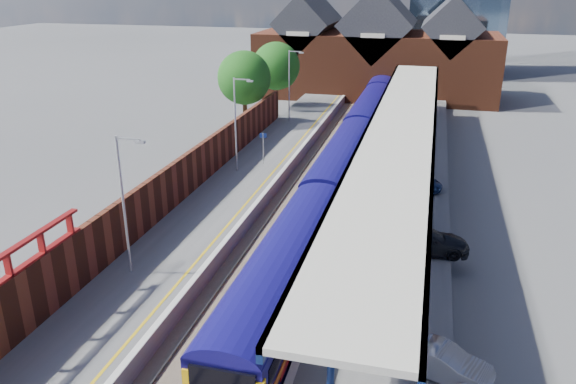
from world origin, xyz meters
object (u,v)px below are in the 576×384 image
parked_car_dark (423,240)px  lamp_post_c (237,119)px  lamp_post_b (125,198)px  lamp_post_d (291,81)px  platform_sign (263,143)px  train (358,134)px  parked_car_silver (441,361)px  parked_car_blue (413,182)px

parked_car_dark → lamp_post_c: bearing=47.0°
lamp_post_b → lamp_post_d: 32.00m
platform_sign → lamp_post_d: bearing=95.6°
lamp_post_d → platform_sign: 14.25m
platform_sign → parked_car_dark: size_ratio=0.52×
parked_car_dark → platform_sign: bearing=39.0°
lamp_post_c → train: bearing=47.5°
lamp_post_c → lamp_post_d: 16.00m
lamp_post_b → parked_car_silver: size_ratio=1.87×
train → parked_car_blue: (5.10, -9.43, -0.58)m
lamp_post_b → parked_car_dark: bearing=22.7°
parked_car_blue → parked_car_silver: bearing=-170.6°
platform_sign → lamp_post_c: bearing=-124.3°
train → parked_car_silver: bearing=-76.4°
train → lamp_post_b: lamp_post_b is taller
platform_sign → parked_car_silver: platform_sign is taller
parked_car_silver → lamp_post_d: bearing=39.8°
train → parked_car_blue: train is taller
lamp_post_d → parked_car_dark: size_ratio=1.45×
lamp_post_c → parked_car_dark: size_ratio=1.45×
lamp_post_c → parked_car_blue: size_ratio=1.79×
train → platform_sign: platform_sign is taller
lamp_post_b → platform_sign: size_ratio=2.80×
train → parked_car_dark: bearing=-72.2°
lamp_post_b → lamp_post_d: same height
parked_car_blue → train: bearing=32.3°
lamp_post_c → platform_sign: 3.34m
parked_car_dark → parked_car_silver: bearing=178.7°
platform_sign → parked_car_silver: bearing=-58.8°
lamp_post_c → parked_car_silver: size_ratio=1.87×
platform_sign → parked_car_dark: 17.50m
lamp_post_b → parked_car_blue: size_ratio=1.79×
parked_car_dark → parked_car_blue: size_ratio=1.23×
lamp_post_d → parked_car_blue: size_ratio=1.79×
lamp_post_c → lamp_post_d: (0.00, 16.00, 0.00)m
parked_car_silver → parked_car_dark: (-0.94, 10.00, 0.08)m
lamp_post_b → parked_car_blue: bearing=49.5°
lamp_post_c → lamp_post_d: size_ratio=1.00×
lamp_post_d → parked_car_blue: (12.96, -16.85, -3.45)m
parked_car_silver → parked_car_dark: size_ratio=0.78×
lamp_post_c → parked_car_dark: 17.53m
platform_sign → lamp_post_b: bearing=-94.3°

